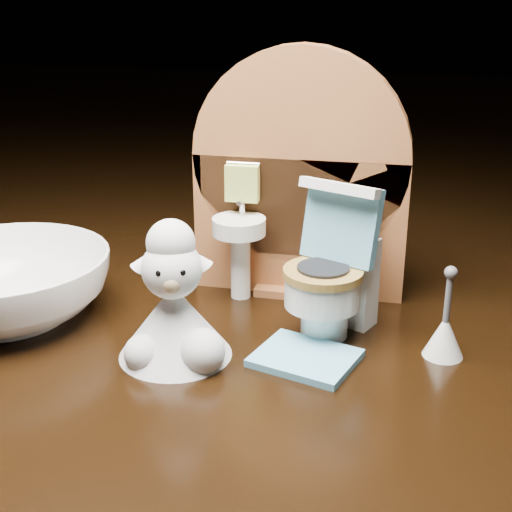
# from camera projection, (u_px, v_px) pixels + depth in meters

# --- Properties ---
(backdrop_panel) EXTENTS (0.13, 0.05, 0.15)m
(backdrop_panel) POSITION_uv_depth(u_px,v_px,m) (298.00, 190.00, 0.43)
(backdrop_panel) COLOR #9A582E
(backdrop_panel) RESTS_ON ground
(toy_toilet) EXTENTS (0.05, 0.06, 0.09)m
(toy_toilet) POSITION_uv_depth(u_px,v_px,m) (333.00, 278.00, 0.39)
(toy_toilet) COLOR white
(toy_toilet) RESTS_ON ground
(bath_mat) EXTENTS (0.06, 0.05, 0.00)m
(bath_mat) POSITION_uv_depth(u_px,v_px,m) (305.00, 358.00, 0.37)
(bath_mat) COLOR #63AFCD
(bath_mat) RESTS_ON ground
(toilet_brush) EXTENTS (0.02, 0.02, 0.05)m
(toilet_brush) POSITION_uv_depth(u_px,v_px,m) (445.00, 333.00, 0.37)
(toilet_brush) COLOR white
(toilet_brush) RESTS_ON ground
(plush_lamb) EXTENTS (0.06, 0.06, 0.08)m
(plush_lamb) POSITION_uv_depth(u_px,v_px,m) (174.00, 311.00, 0.36)
(plush_lamb) COLOR silver
(plush_lamb) RESTS_ON ground
(ceramic_bowl) EXTENTS (0.16, 0.16, 0.04)m
(ceramic_bowl) POSITION_uv_depth(u_px,v_px,m) (5.00, 286.00, 0.41)
(ceramic_bowl) COLOR white
(ceramic_bowl) RESTS_ON ground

